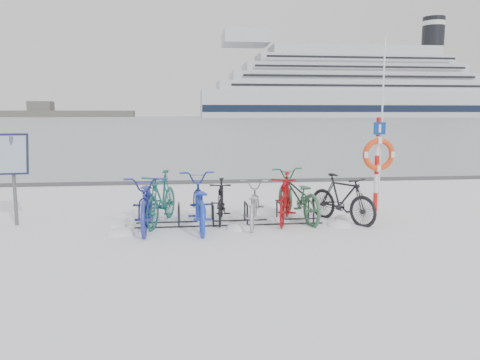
% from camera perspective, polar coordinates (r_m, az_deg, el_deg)
% --- Properties ---
extents(ground, '(900.00, 900.00, 0.00)m').
position_cam_1_polar(ground, '(10.13, -1.30, -5.35)').
color(ground, white).
rests_on(ground, ground).
extents(ice_sheet, '(400.00, 298.00, 0.02)m').
position_cam_1_polar(ice_sheet, '(164.83, -6.26, 7.35)').
color(ice_sheet, '#94A0A7').
rests_on(ice_sheet, ground).
extents(quay_edge, '(400.00, 0.25, 0.10)m').
position_cam_1_polar(quay_edge, '(15.91, -3.24, -0.21)').
color(quay_edge, '#3F3F42').
rests_on(quay_edge, ground).
extents(bike_rack, '(4.00, 0.48, 0.46)m').
position_cam_1_polar(bike_rack, '(10.09, -1.30, -4.36)').
color(bike_rack, black).
rests_on(bike_rack, ground).
extents(info_board, '(0.67, 0.31, 1.95)m').
position_cam_1_polar(info_board, '(10.84, -26.03, 2.24)').
color(info_board, '#595B5E').
rests_on(info_board, ground).
extents(lifebuoy_station, '(0.79, 0.23, 4.12)m').
position_cam_1_polar(lifebuoy_station, '(11.64, 16.52, 2.98)').
color(lifebuoy_station, red).
rests_on(lifebuoy_station, ground).
extents(cruise_ferry, '(148.17, 27.92, 48.68)m').
position_cam_1_polar(cruise_ferry, '(239.39, 13.32, 10.61)').
color(cruise_ferry, silver).
rests_on(cruise_ferry, ground).
extents(bike_0, '(0.83, 2.26, 1.18)m').
position_cam_1_polar(bike_0, '(9.85, -11.28, -2.40)').
color(bike_0, '#272E97').
rests_on(bike_0, ground).
extents(bike_1, '(1.03, 2.02, 1.17)m').
position_cam_1_polar(bike_1, '(10.20, -9.57, -2.02)').
color(bike_1, '#16574E').
rests_on(bike_1, ground).
extents(bike_2, '(0.85, 2.22, 1.15)m').
position_cam_1_polar(bike_2, '(9.74, -5.04, -2.48)').
color(bike_2, '#1F3BB7').
rests_on(bike_2, ground).
extents(bike_3, '(0.64, 1.65, 0.97)m').
position_cam_1_polar(bike_3, '(10.31, -2.33, -2.38)').
color(bike_3, black).
rests_on(bike_3, ground).
extents(bike_4, '(0.95, 1.88, 0.94)m').
position_cam_1_polar(bike_4, '(9.99, 1.61, -2.80)').
color(bike_4, '#9D9FA5').
rests_on(bike_4, ground).
extents(bike_5, '(1.05, 1.91, 1.10)m').
position_cam_1_polar(bike_5, '(10.29, 5.53, -2.04)').
color(bike_5, maroon).
rests_on(bike_5, ground).
extents(bike_6, '(1.16, 2.27, 1.14)m').
position_cam_1_polar(bike_6, '(10.56, 6.99, -1.71)').
color(bike_6, '#2D593B').
rests_on(bike_6, ground).
extents(bike_7, '(1.39, 1.80, 1.08)m').
position_cam_1_polar(bike_7, '(10.47, 12.37, -2.07)').
color(bike_7, black).
rests_on(bike_7, ground).
extents(snow_drifts, '(5.44, 1.56, 0.22)m').
position_cam_1_polar(snow_drifts, '(9.96, -0.10, -5.59)').
color(snow_drifts, white).
rests_on(snow_drifts, ground).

